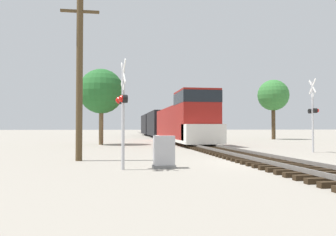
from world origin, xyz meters
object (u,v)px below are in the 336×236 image
at_px(tree_far_right, 101,92).
at_px(tree_mid_background, 273,96).
at_px(relay_cabinet, 164,152).
at_px(crossing_signal_far, 313,112).
at_px(crossing_signal_near, 122,105).
at_px(utility_pole, 79,77).
at_px(freight_train, 163,124).

bearing_deg(tree_far_right, tree_mid_background, 24.84).
bearing_deg(tree_mid_background, relay_cabinet, -123.64).
relative_size(crossing_signal_far, relay_cabinet, 3.70).
bearing_deg(tree_far_right, crossing_signal_near, -84.79).
bearing_deg(crossing_signal_near, utility_pole, -159.73).
xyz_separation_m(freight_train, utility_pole, (-8.23, -30.22, 1.89)).
height_order(freight_train, tree_far_right, tree_far_right).
bearing_deg(tree_far_right, utility_pole, -91.29).
height_order(crossing_signal_far, tree_far_right, tree_far_right).
relative_size(crossing_signal_far, utility_pole, 0.60).
height_order(freight_train, tree_mid_background, tree_mid_background).
relative_size(utility_pole, tree_far_right, 1.12).
height_order(crossing_signal_near, crossing_signal_far, crossing_signal_far).
bearing_deg(tree_mid_background, utility_pole, -132.05).
height_order(utility_pole, tree_far_right, utility_pole).
xyz_separation_m(relay_cabinet, utility_pole, (-3.56, 3.33, 3.34)).
height_order(crossing_signal_near, utility_pole, utility_pole).
bearing_deg(tree_far_right, freight_train, 63.52).
bearing_deg(freight_train, crossing_signal_near, -100.49).
distance_m(crossing_signal_near, tree_mid_background, 34.59).
bearing_deg(tree_mid_background, freight_train, 157.11).
xyz_separation_m(crossing_signal_near, tree_mid_background, (20.05, 27.99, 3.34)).
bearing_deg(crossing_signal_far, crossing_signal_near, 126.50).
xyz_separation_m(relay_cabinet, tree_mid_background, (18.46, 27.73, 5.13)).
bearing_deg(crossing_signal_far, relay_cabinet, 129.05).
bearing_deg(relay_cabinet, tree_far_right, 100.35).
bearing_deg(relay_cabinet, freight_train, 82.08).
xyz_separation_m(utility_pole, tree_far_right, (0.32, 14.36, 0.87)).
height_order(crossing_signal_near, tree_far_right, tree_far_right).
relative_size(crossing_signal_near, relay_cabinet, 3.27).
distance_m(crossing_signal_far, tree_far_right, 17.85).
bearing_deg(utility_pole, crossing_signal_near, -61.38).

